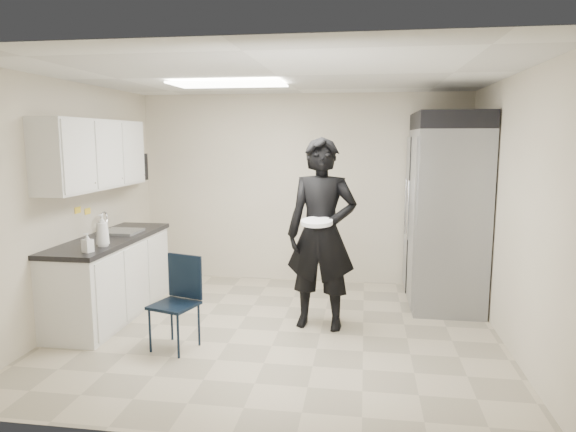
% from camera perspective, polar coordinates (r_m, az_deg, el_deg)
% --- Properties ---
extents(floor, '(4.50, 4.50, 0.00)m').
position_cam_1_polar(floor, '(5.50, -1.07, -12.67)').
color(floor, tan).
rests_on(floor, ground).
extents(ceiling, '(4.50, 4.50, 0.00)m').
position_cam_1_polar(ceiling, '(5.16, -1.15, 15.32)').
color(ceiling, silver).
rests_on(ceiling, back_wall).
extents(back_wall, '(4.50, 0.00, 4.50)m').
position_cam_1_polar(back_wall, '(7.14, 1.58, 3.03)').
color(back_wall, beige).
rests_on(back_wall, floor).
extents(left_wall, '(0.00, 4.00, 4.00)m').
position_cam_1_polar(left_wall, '(5.98, -22.91, 1.23)').
color(left_wall, beige).
rests_on(left_wall, floor).
extents(right_wall, '(0.00, 4.00, 4.00)m').
position_cam_1_polar(right_wall, '(5.29, 23.69, 0.30)').
color(right_wall, beige).
rests_on(right_wall, floor).
extents(ceiling_panel, '(1.20, 0.60, 0.02)m').
position_cam_1_polar(ceiling_panel, '(5.67, -6.63, 14.36)').
color(ceiling_panel, white).
rests_on(ceiling_panel, ceiling).
extents(lower_counter, '(0.60, 1.90, 0.86)m').
position_cam_1_polar(lower_counter, '(6.16, -19.06, -6.60)').
color(lower_counter, silver).
rests_on(lower_counter, floor).
extents(countertop, '(0.64, 1.95, 0.05)m').
position_cam_1_polar(countertop, '(6.06, -19.27, -2.44)').
color(countertop, black).
rests_on(countertop, lower_counter).
extents(sink, '(0.42, 0.40, 0.14)m').
position_cam_1_polar(sink, '(6.27, -18.05, -2.16)').
color(sink, gray).
rests_on(sink, countertop).
extents(faucet, '(0.02, 0.02, 0.24)m').
position_cam_1_polar(faucet, '(6.34, -19.73, -0.76)').
color(faucet, silver).
rests_on(faucet, countertop).
extents(upper_cabinets, '(0.35, 1.80, 0.75)m').
position_cam_1_polar(upper_cabinets, '(6.02, -20.78, 6.42)').
color(upper_cabinets, silver).
rests_on(upper_cabinets, left_wall).
extents(towel_dispenser, '(0.22, 0.30, 0.35)m').
position_cam_1_polar(towel_dispenser, '(7.08, -16.61, 5.22)').
color(towel_dispenser, black).
rests_on(towel_dispenser, left_wall).
extents(notice_sticker_left, '(0.00, 0.12, 0.07)m').
position_cam_1_polar(notice_sticker_left, '(6.07, -22.33, 0.61)').
color(notice_sticker_left, yellow).
rests_on(notice_sticker_left, left_wall).
extents(notice_sticker_right, '(0.00, 0.12, 0.07)m').
position_cam_1_polar(notice_sticker_right, '(6.24, -21.37, 0.50)').
color(notice_sticker_right, yellow).
rests_on(notice_sticker_right, left_wall).
extents(commercial_fridge, '(0.80, 1.35, 2.10)m').
position_cam_1_polar(commercial_fridge, '(6.47, 17.06, -0.17)').
color(commercial_fridge, gray).
rests_on(commercial_fridge, floor).
extents(fridge_compressor, '(0.80, 1.35, 0.20)m').
position_cam_1_polar(fridge_compressor, '(6.41, 17.52, 10.04)').
color(fridge_compressor, black).
rests_on(fridge_compressor, commercial_fridge).
extents(folding_chair, '(0.48, 0.48, 0.86)m').
position_cam_1_polar(folding_chair, '(5.05, -12.55, -9.66)').
color(folding_chair, black).
rests_on(folding_chair, floor).
extents(man_tuxedo, '(0.79, 0.57, 2.01)m').
position_cam_1_polar(man_tuxedo, '(5.38, 3.74, -2.03)').
color(man_tuxedo, black).
rests_on(man_tuxedo, floor).
extents(bucket_lid, '(0.35, 0.35, 0.04)m').
position_cam_1_polar(bucket_lid, '(5.11, 3.22, -0.69)').
color(bucket_lid, white).
rests_on(bucket_lid, man_tuxedo).
extents(soap_bottle_a, '(0.13, 0.13, 0.33)m').
position_cam_1_polar(soap_bottle_a, '(5.53, -19.93, -1.48)').
color(soap_bottle_a, white).
rests_on(soap_bottle_a, countertop).
extents(soap_bottle_b, '(0.11, 0.11, 0.19)m').
position_cam_1_polar(soap_bottle_b, '(5.31, -21.38, -2.77)').
color(soap_bottle_b, silver).
rests_on(soap_bottle_b, countertop).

